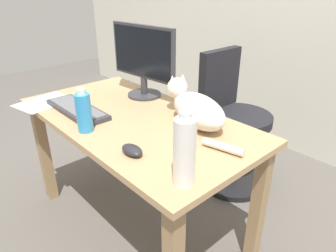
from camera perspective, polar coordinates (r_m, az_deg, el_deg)
ground_plane at (r=1.98m, az=-5.29°, el=-17.39°), size 8.00×8.00×0.00m
desk at (r=1.63m, az=-6.13°, el=-1.76°), size 1.33×0.69×0.71m
office_chair at (r=2.16m, az=11.69°, el=-0.64°), size 0.48×0.48×0.94m
monitor at (r=1.81m, az=-4.68°, el=12.38°), size 0.48×0.20×0.41m
keyboard at (r=1.71m, az=-16.56°, el=3.01°), size 0.44×0.15×0.03m
cat at (r=1.48m, az=5.19°, el=3.37°), size 0.59×0.28×0.20m
computer_mouse at (r=1.25m, az=-6.68°, el=-4.47°), size 0.11×0.06×0.04m
paper_sheet at (r=1.91m, az=-21.98°, el=4.15°), size 0.27×0.33×0.00m
water_bottle at (r=1.01m, az=3.11°, el=-4.81°), size 0.08×0.08×0.27m
spray_bottle at (r=1.44m, az=-15.37°, el=2.50°), size 0.07×0.07×0.20m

